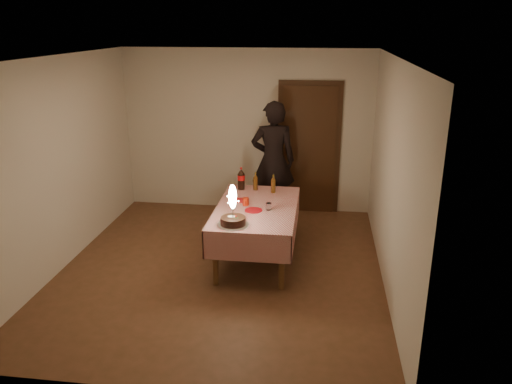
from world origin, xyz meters
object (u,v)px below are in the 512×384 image
clear_cup (269,206)px  photographer (273,161)px  dining_table (257,214)px  red_cup (246,202)px  birthday_cake (233,216)px  amber_bottle_right (273,184)px  amber_bottle_left (255,182)px  cola_bottle (241,179)px  red_plate (254,210)px

clear_cup → photographer: 1.62m
dining_table → red_cup: size_ratio=17.20×
birthday_cake → amber_bottle_right: size_ratio=1.92×
birthday_cake → amber_bottle_left: size_ratio=1.92×
red_cup → clear_cup: red_cup is taller
dining_table → amber_bottle_left: bearing=98.8°
cola_bottle → red_plate: bearing=-70.6°
amber_bottle_left → birthday_cake: bearing=-94.0°
birthday_cake → photographer: photographer is taller
red_cup → cola_bottle: bearing=104.1°
clear_cup → amber_bottle_right: 0.68m
cola_bottle → amber_bottle_left: (0.20, -0.01, -0.03)m
birthday_cake → cola_bottle: size_ratio=1.54×
amber_bottle_right → amber_bottle_left: bearing=161.0°
red_plate → cola_bottle: bearing=109.4°
cola_bottle → photographer: (0.37, 0.84, 0.04)m
amber_bottle_left → amber_bottle_right: same height
dining_table → amber_bottle_left: 0.71m
birthday_cake → amber_bottle_left: (0.09, 1.30, 0.01)m
birthday_cake → cola_bottle: birthday_cake is taller
dining_table → amber_bottle_right: 0.63m
red_cup → amber_bottle_left: size_ratio=0.39×
clear_cup → amber_bottle_right: bearing=90.8°
birthday_cake → clear_cup: bearing=56.1°
cola_bottle → red_cup: bearing=-75.9°
amber_bottle_left → dining_table: bearing=-81.2°
cola_bottle → clear_cup: bearing=-58.5°
amber_bottle_right → photographer: (-0.10, 0.94, 0.08)m
dining_table → cola_bottle: size_ratio=5.42×
cola_bottle → photographer: size_ratio=0.17×
red_plate → clear_cup: (0.18, 0.05, 0.04)m
red_plate → clear_cup: size_ratio=2.44×
red_plate → red_cup: bearing=125.4°
red_cup → photographer: (0.21, 1.48, 0.15)m
red_cup → clear_cup: size_ratio=1.11×
birthday_cake → amber_bottle_right: (0.35, 1.21, 0.01)m
red_plate → cola_bottle: (-0.29, 0.82, 0.15)m
red_cup → photographer: 1.51m
dining_table → photographer: size_ratio=0.92×
dining_table → photographer: 1.54m
red_plate → cola_bottle: 0.88m
clear_cup → amber_bottle_left: 0.81m
amber_bottle_left → photographer: photographer is taller
red_cup → photographer: photographer is taller
amber_bottle_right → photographer: photographer is taller
red_cup → clear_cup: 0.34m
amber_bottle_left → photographer: 0.87m
dining_table → birthday_cake: 0.69m
dining_table → clear_cup: bearing=-30.4°
photographer → clear_cup: bearing=-86.3°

